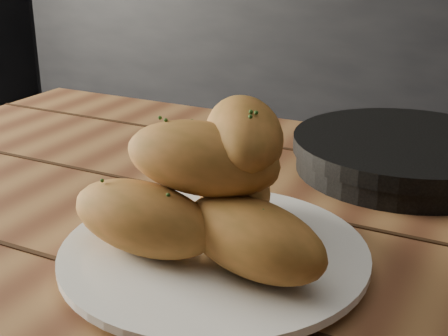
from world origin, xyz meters
The scene contains 4 objects.
counter centered at (0.00, 1.70, 0.45)m, with size 2.80×0.60×0.90m, color black.
plate centered at (0.14, 0.00, 0.76)m, with size 0.29×0.29×0.02m.
bread_rolls centered at (0.14, 0.00, 0.83)m, with size 0.26×0.21×0.14m.
skillet centered at (0.25, 0.32, 0.77)m, with size 0.42×0.29×0.05m.
Camera 1 is at (0.39, -0.46, 1.04)m, focal length 50.00 mm.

